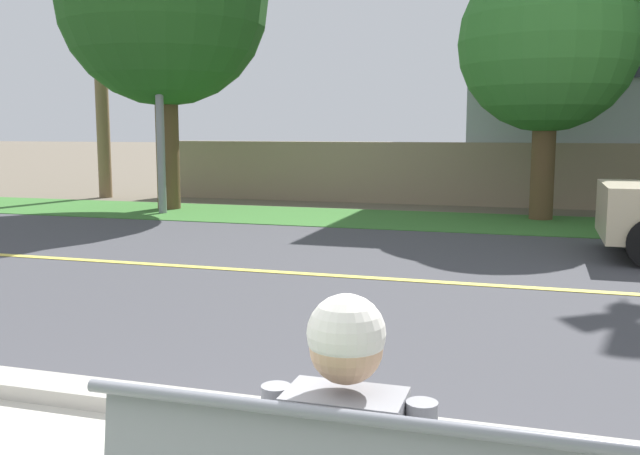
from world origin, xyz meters
TOP-DOWN VIEW (x-y plane):
  - ground_plane at (0.00, 8.00)m, footprint 140.00×140.00m
  - curb_edge at (0.00, 2.35)m, footprint 44.00×0.30m
  - street_asphalt at (0.00, 6.50)m, footprint 52.00×8.00m
  - road_centre_line at (0.00, 6.50)m, footprint 48.00×0.14m
  - far_verge_grass at (0.00, 11.81)m, footprint 48.00×2.80m
  - shade_tree_left at (1.72, 12.57)m, footprint 3.27×3.27m
  - garden_wall at (-0.83, 14.79)m, footprint 13.00×0.36m

SIDE VIEW (x-z plane):
  - ground_plane at x=0.00m, z-range 0.00..0.00m
  - street_asphalt at x=0.00m, z-range 0.00..0.01m
  - far_verge_grass at x=0.00m, z-range 0.00..0.02m
  - road_centre_line at x=0.00m, z-range 0.01..0.01m
  - curb_edge at x=0.00m, z-range 0.00..0.11m
  - garden_wall at x=-0.83m, z-range 0.00..1.40m
  - shade_tree_left at x=1.72m, z-range 0.80..6.20m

